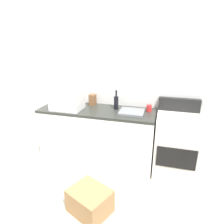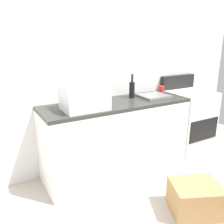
{
  "view_description": "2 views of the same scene",
  "coord_description": "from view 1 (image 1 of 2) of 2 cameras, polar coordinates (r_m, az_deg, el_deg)",
  "views": [
    {
      "loc": [
        1.28,
        -1.51,
        1.92
      ],
      "look_at": [
        0.55,
        1.18,
        0.89
      ],
      "focal_mm": 31.53,
      "sensor_mm": 36.0,
      "label": 1
    },
    {
      "loc": [
        -1.12,
        -1.17,
        1.62
      ],
      "look_at": [
        0.23,
        1.18,
        0.8
      ],
      "focal_mm": 38.77,
      "sensor_mm": 36.0,
      "label": 2
    }
  ],
  "objects": [
    {
      "name": "microwave",
      "position": [
        3.11,
        -12.91,
        3.23
      ],
      "size": [
        0.46,
        0.34,
        0.27
      ],
      "primitive_type": "cube",
      "color": "white",
      "rests_on": "kitchen_counter"
    },
    {
      "name": "coffee_mug",
      "position": [
        3.01,
        10.7,
        1.1
      ],
      "size": [
        0.08,
        0.08,
        0.1
      ],
      "primitive_type": "cylinder",
      "color": "red",
      "rests_on": "kitchen_counter"
    },
    {
      "name": "wall_back",
      "position": [
        3.37,
        -7.52,
        9.53
      ],
      "size": [
        5.0,
        0.1,
        2.6
      ],
      "primitive_type": "cube",
      "color": "silver",
      "rests_on": "ground_plane"
    },
    {
      "name": "kitchen_counter",
      "position": [
        3.23,
        -4.23,
        -6.8
      ],
      "size": [
        1.8,
        0.6,
        0.9
      ],
      "color": "white",
      "rests_on": "ground_plane"
    },
    {
      "name": "wine_bottle",
      "position": [
        3.03,
        1.22,
        2.83
      ],
      "size": [
        0.07,
        0.07,
        0.3
      ],
      "color": "black",
      "rests_on": "kitchen_counter"
    },
    {
      "name": "stove_oven",
      "position": [
        3.09,
        17.97,
        -8.87
      ],
      "size": [
        0.6,
        0.61,
        1.1
      ],
      "color": "silver",
      "rests_on": "ground_plane"
    },
    {
      "name": "cardboard_box_medium",
      "position": [
        2.53,
        -6.45,
        -24.25
      ],
      "size": [
        0.57,
        0.53,
        0.3
      ],
      "primitive_type": "cube",
      "rotation": [
        0.0,
        0.0,
        -0.43
      ],
      "color": "#A37A4C",
      "rests_on": "ground_plane"
    },
    {
      "name": "knife_block",
      "position": [
        3.25,
        -5.65,
        3.54
      ],
      "size": [
        0.1,
        0.1,
        0.18
      ],
      "primitive_type": "cube",
      "color": "brown",
      "rests_on": "kitchen_counter"
    },
    {
      "name": "sink_basin",
      "position": [
        2.92,
        5.76,
        0.03
      ],
      "size": [
        0.36,
        0.32,
        0.03
      ],
      "primitive_type": "cube",
      "color": "slate",
      "rests_on": "kitchen_counter"
    },
    {
      "name": "ground_plane",
      "position": [
        2.76,
        -19.68,
        -25.34
      ],
      "size": [
        6.0,
        6.0,
        0.0
      ],
      "primitive_type": "plane",
      "color": "#B2A899"
    }
  ]
}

